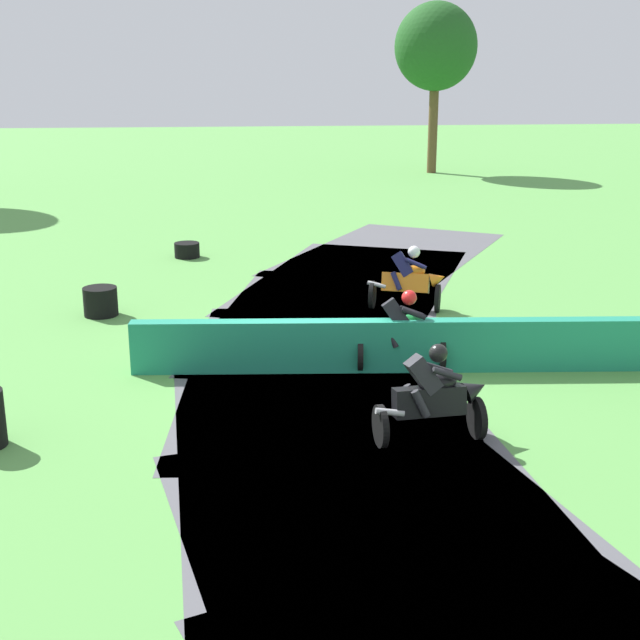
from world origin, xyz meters
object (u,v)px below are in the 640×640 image
at_px(motorcycle_trailing_black, 434,396).
at_px(tire_stack_mid_a, 101,301).
at_px(motorcycle_chase_green, 405,333).
at_px(tire_stack_near, 187,250).
at_px(motorcycle_lead_orange, 409,280).

distance_m(motorcycle_trailing_black, tire_stack_mid_a, 8.81).
height_order(motorcycle_chase_green, tire_stack_near, motorcycle_chase_green).
bearing_deg(motorcycle_trailing_black, motorcycle_chase_green, 86.56).
xyz_separation_m(motorcycle_lead_orange, motorcycle_trailing_black, (-1.01, -6.73, 0.02)).
bearing_deg(motorcycle_chase_green, tire_stack_near, 113.62).
relative_size(motorcycle_chase_green, motorcycle_trailing_black, 1.02).
relative_size(motorcycle_lead_orange, motorcycle_trailing_black, 1.03).
bearing_deg(motorcycle_lead_orange, tire_stack_near, 131.11).
bearing_deg(motorcycle_trailing_black, tire_stack_mid_a, 128.61).
xyz_separation_m(motorcycle_chase_green, motorcycle_trailing_black, (-0.18, -2.97, 0.01)).
bearing_deg(tire_stack_near, motorcycle_lead_orange, -48.89).
bearing_deg(tire_stack_near, motorcycle_chase_green, -66.38).
height_order(motorcycle_trailing_black, tire_stack_near, motorcycle_trailing_black).
bearing_deg(tire_stack_mid_a, motorcycle_trailing_black, -51.39).
xyz_separation_m(motorcycle_trailing_black, tire_stack_near, (-3.95, 12.42, -0.46)).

